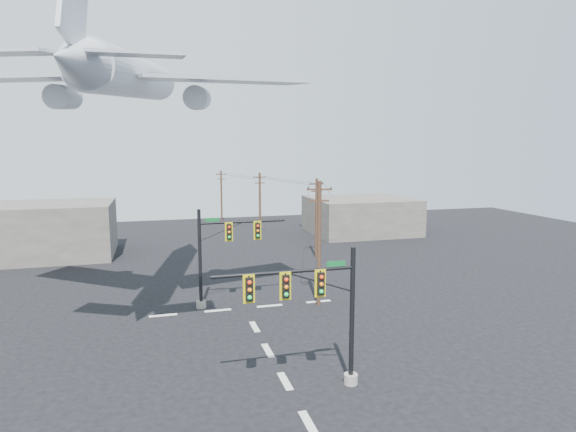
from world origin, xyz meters
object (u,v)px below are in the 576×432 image
object	(u,v)px
signal_mast_near	(319,311)
utility_pole_d	(221,195)
airliner	(131,77)
signal_mast_far	(219,255)
utility_pole_a	(319,241)
utility_pole_c	(260,203)
utility_pole_b	(316,217)

from	to	relation	value
signal_mast_near	utility_pole_d	xyz separation A→B (m)	(2.87, 57.50, 0.26)
airliner	signal_mast_near	bearing A→B (deg)	-135.94
signal_mast_far	utility_pole_a	xyz separation A→B (m)	(7.45, -1.70, 0.99)
signal_mast_near	utility_pole_d	world-z (taller)	utility_pole_d
signal_mast_near	utility_pole_c	size ratio (longest dim) A/B	0.85
utility_pole_c	airliner	distance (m)	34.03
utility_pole_c	airliner	world-z (taller)	airliner
utility_pole_a	utility_pole_d	size ratio (longest dim) A/B	1.16
utility_pole_b	utility_pole_d	distance (m)	30.26
signal_mast_near	utility_pole_d	bearing A→B (deg)	87.15
utility_pole_b	airliner	distance (m)	26.07
utility_pole_a	utility_pole_d	world-z (taller)	utility_pole_a
signal_mast_near	utility_pole_a	world-z (taller)	utility_pole_a
signal_mast_far	utility_pole_b	world-z (taller)	utility_pole_b
utility_pole_b	signal_mast_far	bearing A→B (deg)	-150.92
utility_pole_c	airliner	size ratio (longest dim) A/B	0.33
utility_pole_a	airliner	bearing A→B (deg)	-172.73
utility_pole_a	utility_pole_d	xyz separation A→B (m)	(-1.44, 45.05, -0.69)
utility_pole_c	utility_pole_d	bearing A→B (deg)	93.79
signal_mast_far	airliner	world-z (taller)	airliner
utility_pole_d	airliner	bearing A→B (deg)	-121.42
airliner	utility_pole_b	bearing A→B (deg)	-41.19
signal_mast_near	signal_mast_far	world-z (taller)	signal_mast_far
utility_pole_b	airliner	size ratio (longest dim) A/B	0.33
utility_pole_d	airliner	size ratio (longest dim) A/B	0.31
signal_mast_far	utility_pole_a	distance (m)	7.70
utility_pole_a	utility_pole_b	xyz separation A→B (m)	(5.08, 15.49, -0.45)
utility_pole_c	utility_pole_b	bearing A→B (deg)	-84.50
airliner	utility_pole_d	bearing A→B (deg)	-3.51
utility_pole_d	signal_mast_near	bearing A→B (deg)	-109.08
utility_pole_b	utility_pole_d	world-z (taller)	utility_pole_b
signal_mast_far	utility_pole_d	world-z (taller)	utility_pole_d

